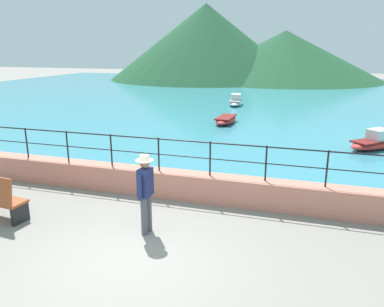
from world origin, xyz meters
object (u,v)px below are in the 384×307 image
at_px(person_walking, 146,190).
at_px(boat_1, 226,120).
at_px(boat_0, 375,142).
at_px(boat_2, 236,101).

relative_size(person_walking, boat_1, 0.75).
relative_size(boat_0, boat_1, 0.97).
bearing_deg(boat_2, boat_1, -83.52).
distance_m(person_walking, boat_2, 18.95).
bearing_deg(boat_2, boat_0, -53.17).
distance_m(boat_0, boat_1, 7.46).
distance_m(person_walking, boat_1, 12.37).
bearing_deg(boat_1, boat_0, -26.67).
xyz_separation_m(person_walking, boat_1, (-0.93, 12.31, -0.72)).
height_order(boat_1, boat_2, boat_2).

